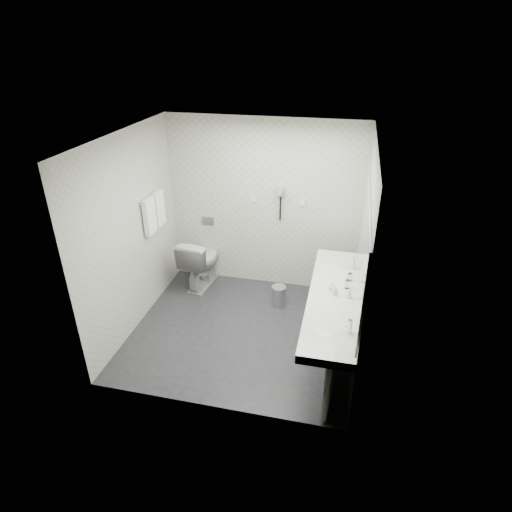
# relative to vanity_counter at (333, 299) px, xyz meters

# --- Properties ---
(floor) EXTENTS (2.80, 2.80, 0.00)m
(floor) POSITION_rel_vanity_counter_xyz_m (-1.12, 0.20, -0.80)
(floor) COLOR #232327
(floor) RESTS_ON ground
(ceiling) EXTENTS (2.80, 2.80, 0.00)m
(ceiling) POSITION_rel_vanity_counter_xyz_m (-1.12, 0.20, 1.70)
(ceiling) COLOR silver
(ceiling) RESTS_ON wall_back
(wall_back) EXTENTS (2.80, 0.00, 2.80)m
(wall_back) POSITION_rel_vanity_counter_xyz_m (-1.12, 1.50, 0.45)
(wall_back) COLOR beige
(wall_back) RESTS_ON floor
(wall_front) EXTENTS (2.80, 0.00, 2.80)m
(wall_front) POSITION_rel_vanity_counter_xyz_m (-1.12, -1.10, 0.45)
(wall_front) COLOR beige
(wall_front) RESTS_ON floor
(wall_left) EXTENTS (0.00, 2.60, 2.60)m
(wall_left) POSITION_rel_vanity_counter_xyz_m (-2.52, 0.20, 0.45)
(wall_left) COLOR beige
(wall_left) RESTS_ON floor
(wall_right) EXTENTS (0.00, 2.60, 2.60)m
(wall_right) POSITION_rel_vanity_counter_xyz_m (0.27, 0.20, 0.45)
(wall_right) COLOR beige
(wall_right) RESTS_ON floor
(vanity_counter) EXTENTS (0.55, 2.20, 0.10)m
(vanity_counter) POSITION_rel_vanity_counter_xyz_m (0.00, 0.00, 0.00)
(vanity_counter) COLOR silver
(vanity_counter) RESTS_ON floor
(vanity_panel) EXTENTS (0.03, 2.15, 0.75)m
(vanity_panel) POSITION_rel_vanity_counter_xyz_m (0.02, 0.00, -0.42)
(vanity_panel) COLOR gray
(vanity_panel) RESTS_ON floor
(vanity_post_near) EXTENTS (0.06, 0.06, 0.75)m
(vanity_post_near) POSITION_rel_vanity_counter_xyz_m (0.05, -1.04, -0.42)
(vanity_post_near) COLOR silver
(vanity_post_near) RESTS_ON floor
(vanity_post_far) EXTENTS (0.06, 0.06, 0.75)m
(vanity_post_far) POSITION_rel_vanity_counter_xyz_m (0.05, 1.04, -0.42)
(vanity_post_far) COLOR silver
(vanity_post_far) RESTS_ON floor
(mirror) EXTENTS (0.02, 2.20, 1.05)m
(mirror) POSITION_rel_vanity_counter_xyz_m (0.26, 0.00, 0.65)
(mirror) COLOR #B2BCC6
(mirror) RESTS_ON wall_right
(basin_near) EXTENTS (0.40, 0.31, 0.05)m
(basin_near) POSITION_rel_vanity_counter_xyz_m (0.00, -0.65, 0.04)
(basin_near) COLOR silver
(basin_near) RESTS_ON vanity_counter
(basin_far) EXTENTS (0.40, 0.31, 0.05)m
(basin_far) POSITION_rel_vanity_counter_xyz_m (0.00, 0.65, 0.04)
(basin_far) COLOR silver
(basin_far) RESTS_ON vanity_counter
(faucet_near) EXTENTS (0.04, 0.04, 0.15)m
(faucet_near) POSITION_rel_vanity_counter_xyz_m (0.19, -0.65, 0.12)
(faucet_near) COLOR silver
(faucet_near) RESTS_ON vanity_counter
(faucet_far) EXTENTS (0.04, 0.04, 0.15)m
(faucet_far) POSITION_rel_vanity_counter_xyz_m (0.19, 0.65, 0.12)
(faucet_far) COLOR silver
(faucet_far) RESTS_ON vanity_counter
(soap_bottle_a) EXTENTS (0.07, 0.07, 0.12)m
(soap_bottle_a) POSITION_rel_vanity_counter_xyz_m (0.01, 0.02, 0.11)
(soap_bottle_a) COLOR white
(soap_bottle_a) RESTS_ON vanity_counter
(soap_bottle_b) EXTENTS (0.08, 0.08, 0.09)m
(soap_bottle_b) POSITION_rel_vanity_counter_xyz_m (-0.03, 0.10, 0.09)
(soap_bottle_b) COLOR white
(soap_bottle_b) RESTS_ON vanity_counter
(soap_bottle_c) EXTENTS (0.06, 0.06, 0.13)m
(soap_bottle_c) POSITION_rel_vanity_counter_xyz_m (0.17, -0.02, 0.12)
(soap_bottle_c) COLOR white
(soap_bottle_c) RESTS_ON vanity_counter
(glass_left) EXTENTS (0.07, 0.07, 0.11)m
(glass_left) POSITION_rel_vanity_counter_xyz_m (0.14, 0.18, 0.10)
(glass_left) COLOR silver
(glass_left) RESTS_ON vanity_counter
(glass_right) EXTENTS (0.06, 0.06, 0.10)m
(glass_right) POSITION_rel_vanity_counter_xyz_m (0.16, 0.36, 0.10)
(glass_right) COLOR silver
(glass_right) RESTS_ON vanity_counter
(toilet) EXTENTS (0.53, 0.83, 0.79)m
(toilet) POSITION_rel_vanity_counter_xyz_m (-2.03, 1.20, -0.40)
(toilet) COLOR silver
(toilet) RESTS_ON floor
(flush_plate) EXTENTS (0.18, 0.02, 0.12)m
(flush_plate) POSITION_rel_vanity_counter_xyz_m (-1.98, 1.49, 0.15)
(flush_plate) COLOR #B2B5BA
(flush_plate) RESTS_ON wall_back
(pedal_bin) EXTENTS (0.23, 0.23, 0.28)m
(pedal_bin) POSITION_rel_vanity_counter_xyz_m (-0.77, 0.91, -0.66)
(pedal_bin) COLOR #B2B5BA
(pedal_bin) RESTS_ON floor
(bin_lid) EXTENTS (0.20, 0.20, 0.02)m
(bin_lid) POSITION_rel_vanity_counter_xyz_m (-0.77, 0.91, -0.51)
(bin_lid) COLOR #B2B5BA
(bin_lid) RESTS_ON pedal_bin
(towel_rail) EXTENTS (0.02, 0.62, 0.02)m
(towel_rail) POSITION_rel_vanity_counter_xyz_m (-2.47, 0.75, 0.75)
(towel_rail) COLOR silver
(towel_rail) RESTS_ON wall_left
(towel_near) EXTENTS (0.07, 0.24, 0.48)m
(towel_near) POSITION_rel_vanity_counter_xyz_m (-2.46, 0.61, 0.53)
(towel_near) COLOR white
(towel_near) RESTS_ON towel_rail
(towel_far) EXTENTS (0.07, 0.24, 0.48)m
(towel_far) POSITION_rel_vanity_counter_xyz_m (-2.46, 0.89, 0.53)
(towel_far) COLOR white
(towel_far) RESTS_ON towel_rail
(dryer_cradle) EXTENTS (0.10, 0.04, 0.14)m
(dryer_cradle) POSITION_rel_vanity_counter_xyz_m (-0.88, 1.47, 0.70)
(dryer_cradle) COLOR #97989C
(dryer_cradle) RESTS_ON wall_back
(dryer_barrel) EXTENTS (0.08, 0.14, 0.08)m
(dryer_barrel) POSITION_rel_vanity_counter_xyz_m (-0.88, 1.40, 0.73)
(dryer_barrel) COLOR #97989C
(dryer_barrel) RESTS_ON dryer_cradle
(dryer_cord) EXTENTS (0.02, 0.02, 0.35)m
(dryer_cord) POSITION_rel_vanity_counter_xyz_m (-0.88, 1.46, 0.45)
(dryer_cord) COLOR black
(dryer_cord) RESTS_ON dryer_cradle
(switch_plate_a) EXTENTS (0.09, 0.02, 0.09)m
(switch_plate_a) POSITION_rel_vanity_counter_xyz_m (-1.27, 1.49, 0.55)
(switch_plate_a) COLOR silver
(switch_plate_a) RESTS_ON wall_back
(switch_plate_b) EXTENTS (0.09, 0.02, 0.09)m
(switch_plate_b) POSITION_rel_vanity_counter_xyz_m (-0.57, 1.49, 0.55)
(switch_plate_b) COLOR silver
(switch_plate_b) RESTS_ON wall_back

